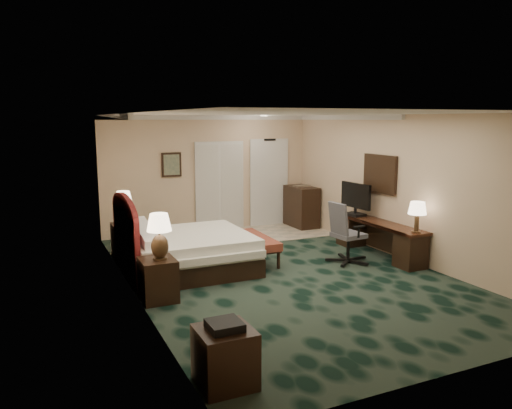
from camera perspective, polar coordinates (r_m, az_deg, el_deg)
name	(u,v)px	position (r m, az deg, el deg)	size (l,w,h in m)	color
floor	(283,274)	(8.63, 3.07, -7.91)	(5.00, 7.50, 0.00)	black
ceiling	(284,114)	(8.22, 3.24, 10.33)	(5.00, 7.50, 0.00)	white
wall_back	(209,174)	(11.74, -5.41, 3.51)	(5.00, 0.00, 2.70)	beige
wall_front	(459,248)	(5.36, 22.21, -4.63)	(5.00, 0.00, 2.70)	beige
wall_left	(132,207)	(7.50, -14.01, -0.25)	(0.00, 7.50, 2.70)	beige
wall_right	(402,187)	(9.73, 16.31, 1.88)	(0.00, 7.50, 2.70)	beige
crown_molding	(284,117)	(8.22, 3.24, 9.98)	(5.00, 7.50, 0.10)	silver
tile_patch	(259,234)	(11.52, 0.34, -3.35)	(3.20, 1.70, 0.01)	beige
headboard	(126,235)	(8.61, -14.69, -3.43)	(0.12, 2.00, 1.40)	#4C080C
entry_door	(269,183)	(12.34, 1.47, 2.45)	(1.02, 0.06, 2.18)	silver
closet_doors	(220,186)	(11.82, -4.18, 2.11)	(1.20, 0.06, 2.10)	beige
wall_art	(171,165)	(11.41, -9.64, 4.50)	(0.45, 0.06, 0.55)	#475C52
wall_mirror	(380,174)	(10.14, 13.98, 3.43)	(0.05, 0.95, 0.75)	white
bed	(190,252)	(8.80, -7.59, -5.43)	(2.04, 1.89, 0.65)	white
nightstand_near	(158,280)	(7.47, -11.14, -8.42)	(0.49, 0.57, 0.62)	black
nightstand_far	(127,240)	(9.86, -14.54, -4.00)	(0.52, 0.60, 0.65)	black
lamp_near	(159,237)	(7.28, -10.97, -3.62)	(0.36, 0.36, 0.67)	black
lamp_far	(124,208)	(9.74, -14.87, -0.34)	(0.33, 0.33, 0.63)	black
bed_bench	(255,249)	(9.29, -0.16, -5.08)	(0.48, 1.40, 0.47)	brown
side_table	(225,357)	(5.16, -3.57, -17.01)	(0.54, 0.54, 0.59)	black
desk	(378,239)	(9.95, 13.82, -3.81)	(0.49, 2.29, 0.66)	black
tv	(356,199)	(10.38, 11.31, 0.59)	(0.07, 0.86, 0.67)	black
desk_lamp	(417,217)	(9.08, 17.92, -1.37)	(0.32, 0.32, 0.56)	black
desk_chair	(349,232)	(9.28, 10.55, -3.14)	(0.66, 0.62, 1.14)	#494950
minibar	(301,207)	(12.27, 5.21, -0.24)	(0.52, 0.94, 0.99)	black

